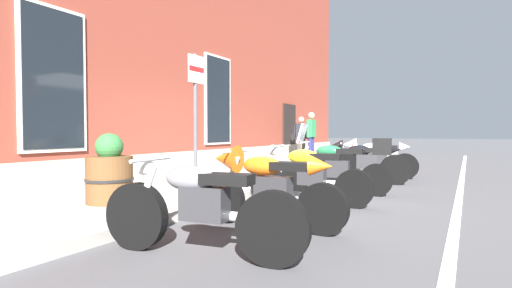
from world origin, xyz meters
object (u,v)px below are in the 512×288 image
at_px(motorcycle_black_sport, 360,160).
at_px(barrel_planter, 110,174).
at_px(motorcycle_grey_naked, 198,207).
at_px(motorcycle_green_touring, 341,164).
at_px(motorcycle_white_sport, 373,156).
at_px(parking_sign, 196,104).
at_px(pedestrian_striped_shirt, 311,134).
at_px(motorcycle_orange_sport, 264,183).
at_px(pedestrian_dark_jacket, 301,136).
at_px(motorcycle_yellow_naked, 308,175).

distance_m(motorcycle_black_sport, barrel_planter, 5.50).
bearing_deg(motorcycle_grey_naked, motorcycle_green_touring, -1.26).
bearing_deg(motorcycle_white_sport, parking_sign, 161.69).
relative_size(motorcycle_green_touring, pedestrian_striped_shirt, 1.22).
height_order(motorcycle_grey_naked, barrel_planter, barrel_planter).
relative_size(motorcycle_black_sport, parking_sign, 0.87).
relative_size(motorcycle_green_touring, barrel_planter, 2.08).
height_order(motorcycle_orange_sport, motorcycle_black_sport, same).
bearing_deg(motorcycle_green_touring, motorcycle_black_sport, 1.18).
height_order(pedestrian_dark_jacket, barrel_planter, pedestrian_dark_jacket).
distance_m(motorcycle_orange_sport, pedestrian_dark_jacket, 9.71).
height_order(motorcycle_white_sport, barrel_planter, barrel_planter).
bearing_deg(motorcycle_yellow_naked, pedestrian_striped_shirt, 20.69).
relative_size(motorcycle_black_sport, barrel_planter, 1.95).
xyz_separation_m(motorcycle_green_touring, parking_sign, (-2.23, 1.74, 1.07)).
relative_size(motorcycle_white_sport, parking_sign, 0.89).
bearing_deg(motorcycle_green_touring, pedestrian_striped_shirt, 26.42).
distance_m(motorcycle_green_touring, pedestrian_striped_shirt, 6.22).
bearing_deg(motorcycle_green_touring, pedestrian_dark_jacket, 28.94).
bearing_deg(motorcycle_white_sport, motorcycle_grey_naked, 179.59).
relative_size(motorcycle_yellow_naked, pedestrian_striped_shirt, 1.19).
height_order(motorcycle_green_touring, motorcycle_white_sport, motorcycle_green_touring).
xyz_separation_m(motorcycle_black_sport, parking_sign, (-3.84, 1.71, 1.09)).
bearing_deg(pedestrian_dark_jacket, motorcycle_orange_sport, -160.02).
distance_m(motorcycle_orange_sport, pedestrian_striped_shirt, 8.94).
bearing_deg(parking_sign, pedestrian_dark_jacket, 11.17).
bearing_deg(motorcycle_green_touring, parking_sign, 141.93).
xyz_separation_m(motorcycle_orange_sport, pedestrian_striped_shirt, (8.52, 2.67, 0.58)).
bearing_deg(motorcycle_grey_naked, motorcycle_yellow_naked, 1.57).
distance_m(motorcycle_grey_naked, pedestrian_striped_shirt, 10.18).
height_order(motorcycle_yellow_naked, parking_sign, parking_sign).
xyz_separation_m(pedestrian_striped_shirt, parking_sign, (-7.77, -1.01, 0.50)).
bearing_deg(motorcycle_grey_naked, motorcycle_orange_sport, -0.47).
relative_size(motorcycle_orange_sport, pedestrian_dark_jacket, 1.21).
bearing_deg(motorcycle_grey_naked, pedestrian_striped_shirt, 15.18).
distance_m(pedestrian_dark_jacket, parking_sign, 8.55).
distance_m(motorcycle_yellow_naked, barrel_planter, 3.08).
distance_m(motorcycle_grey_naked, motorcycle_white_sport, 7.18).
distance_m(motorcycle_grey_naked, motorcycle_green_touring, 4.26).
bearing_deg(motorcycle_white_sport, motorcycle_green_touring, -179.17).
bearing_deg(parking_sign, motorcycle_yellow_naked, -59.08).
relative_size(parking_sign, barrel_planter, 2.25).
bearing_deg(motorcycle_white_sport, motorcycle_yellow_naked, 178.19).
height_order(motorcycle_orange_sport, parking_sign, parking_sign).
xyz_separation_m(motorcycle_orange_sport, parking_sign, (0.74, 1.66, 1.09)).
bearing_deg(pedestrian_striped_shirt, motorcycle_green_touring, -153.58).
xyz_separation_m(pedestrian_dark_jacket, parking_sign, (-8.37, -1.65, 0.59)).
distance_m(motorcycle_grey_naked, barrel_planter, 2.58).
bearing_deg(pedestrian_dark_jacket, motorcycle_green_touring, -151.06).
height_order(motorcycle_grey_naked, motorcycle_black_sport, motorcycle_black_sport).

